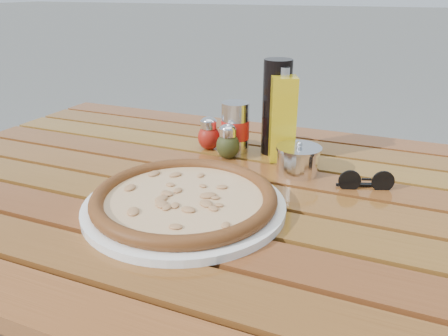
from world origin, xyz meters
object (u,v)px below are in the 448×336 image
at_px(pizza, 184,198).
at_px(table, 220,219).
at_px(parmesan_tin, 298,160).
at_px(oregano_shaker, 228,142).
at_px(dark_bottle, 276,107).
at_px(plate, 185,206).
at_px(pepper_shaker, 209,134).
at_px(olive_oil_cruet, 283,119).
at_px(sunglasses, 366,182).
at_px(soda_can, 235,128).

bearing_deg(pizza, table, 81.04).
bearing_deg(parmesan_tin, oregano_shaker, 171.63).
bearing_deg(dark_bottle, plate, -100.43).
height_order(plate, pizza, pizza).
distance_m(table, pepper_shaker, 0.24).
height_order(table, parmesan_tin, parmesan_tin).
distance_m(olive_oil_cruet, sunglasses, 0.23).
distance_m(oregano_shaker, sunglasses, 0.32).
relative_size(plate, pizza, 0.80).
relative_size(plate, pepper_shaker, 4.39).
xyz_separation_m(plate, parmesan_tin, (0.15, 0.24, 0.02)).
relative_size(pizza, soda_can, 3.73).
height_order(soda_can, sunglasses, soda_can).
xyz_separation_m(olive_oil_cruet, sunglasses, (0.20, -0.09, -0.08)).
distance_m(dark_bottle, soda_can, 0.11).
xyz_separation_m(dark_bottle, sunglasses, (0.22, -0.13, -0.09)).
bearing_deg(plate, olive_oil_cruet, 73.70).
relative_size(pizza, sunglasses, 4.13).
xyz_separation_m(parmesan_tin, sunglasses, (0.14, -0.03, -0.01)).
xyz_separation_m(table, soda_can, (-0.05, 0.20, 0.13)).
xyz_separation_m(pepper_shaker, sunglasses, (0.38, -0.09, -0.02)).
distance_m(plate, dark_bottle, 0.37).
bearing_deg(oregano_shaker, soda_can, 91.57).
bearing_deg(table, pizza, -98.96).
distance_m(pizza, sunglasses, 0.36).
height_order(pepper_shaker, soda_can, soda_can).
relative_size(plate, dark_bottle, 1.64).
bearing_deg(olive_oil_cruet, dark_bottle, 124.63).
bearing_deg(pizza, plate, 90.00).
bearing_deg(soda_can, sunglasses, -18.01).
height_order(table, oregano_shaker, oregano_shaker).
xyz_separation_m(pizza, parmesan_tin, (0.15, 0.24, 0.01)).
height_order(table, pepper_shaker, pepper_shaker).
bearing_deg(parmesan_tin, soda_can, 156.70).
xyz_separation_m(table, sunglasses, (0.27, 0.10, 0.09)).
xyz_separation_m(plate, sunglasses, (0.29, 0.21, 0.01)).
relative_size(dark_bottle, sunglasses, 2.03).
bearing_deg(pepper_shaker, parmesan_tin, -14.88).
relative_size(olive_oil_cruet, sunglasses, 1.94).
xyz_separation_m(dark_bottle, parmesan_tin, (0.08, -0.10, -0.08)).
xyz_separation_m(pepper_shaker, parmesan_tin, (0.24, -0.06, -0.01)).
height_order(pepper_shaker, olive_oil_cruet, olive_oil_cruet).
bearing_deg(olive_oil_cruet, parmesan_tin, -49.66).
distance_m(pepper_shaker, dark_bottle, 0.18).
distance_m(pizza, soda_can, 0.32).
xyz_separation_m(plate, soda_can, (-0.03, 0.32, 0.05)).
bearing_deg(olive_oil_cruet, plate, -106.30).
bearing_deg(pepper_shaker, soda_can, 10.15).
xyz_separation_m(table, plate, (-0.02, -0.12, 0.08)).
height_order(pepper_shaker, oregano_shaker, same).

